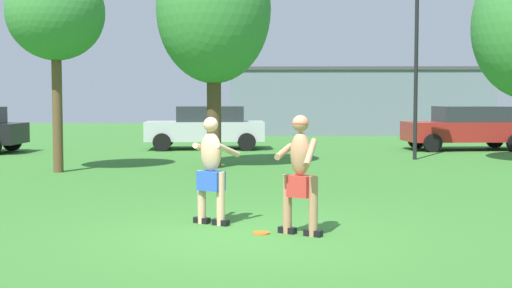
{
  "coord_description": "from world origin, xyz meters",
  "views": [
    {
      "loc": [
        0.39,
        -9.95,
        1.98
      ],
      "look_at": [
        0.05,
        1.48,
        1.2
      ],
      "focal_mm": 49.92,
      "sensor_mm": 36.0,
      "label": 1
    }
  ],
  "objects_px": {
    "car_red_mid_lot": "(467,127)",
    "car_silver_far_end": "(206,127)",
    "lamp_post": "(416,52)",
    "tree_left_field": "(56,14)",
    "player_with_cap": "(300,169)",
    "player_in_blue": "(211,168)",
    "tree_right_field": "(214,10)",
    "frisbee": "(261,233)"
  },
  "relations": [
    {
      "from": "car_red_mid_lot",
      "to": "car_silver_far_end",
      "type": "xyz_separation_m",
      "value": [
        -9.46,
        0.09,
        0.0
      ]
    },
    {
      "from": "lamp_post",
      "to": "tree_left_field",
      "type": "distance_m",
      "value": 10.65
    },
    {
      "from": "car_silver_far_end",
      "to": "lamp_post",
      "type": "height_order",
      "value": "lamp_post"
    },
    {
      "from": "lamp_post",
      "to": "tree_left_field",
      "type": "height_order",
      "value": "lamp_post"
    },
    {
      "from": "player_with_cap",
      "to": "player_in_blue",
      "type": "xyz_separation_m",
      "value": [
        -1.33,
        0.8,
        -0.07
      ]
    },
    {
      "from": "player_in_blue",
      "to": "car_red_mid_lot",
      "type": "distance_m",
      "value": 17.04
    },
    {
      "from": "tree_right_field",
      "to": "player_with_cap",
      "type": "bearing_deg",
      "value": -77.59
    },
    {
      "from": "car_silver_far_end",
      "to": "tree_right_field",
      "type": "distance_m",
      "value": 7.6
    },
    {
      "from": "player_with_cap",
      "to": "car_silver_far_end",
      "type": "distance_m",
      "value": 16.27
    },
    {
      "from": "frisbee",
      "to": "tree_right_field",
      "type": "xyz_separation_m",
      "value": [
        -1.49,
        9.23,
        4.25
      ]
    },
    {
      "from": "tree_left_field",
      "to": "tree_right_field",
      "type": "xyz_separation_m",
      "value": [
        3.92,
        1.22,
        0.21
      ]
    },
    {
      "from": "player_in_blue",
      "to": "frisbee",
      "type": "bearing_deg",
      "value": -43.24
    },
    {
      "from": "frisbee",
      "to": "car_silver_far_end",
      "type": "distance_m",
      "value": 16.14
    },
    {
      "from": "car_silver_far_end",
      "to": "tree_right_field",
      "type": "height_order",
      "value": "tree_right_field"
    },
    {
      "from": "lamp_post",
      "to": "tree_right_field",
      "type": "relative_size",
      "value": 0.84
    },
    {
      "from": "car_red_mid_lot",
      "to": "player_in_blue",
      "type": "bearing_deg",
      "value": -117.47
    },
    {
      "from": "player_with_cap",
      "to": "tree_left_field",
      "type": "relative_size",
      "value": 0.32
    },
    {
      "from": "frisbee",
      "to": "tree_right_field",
      "type": "distance_m",
      "value": 10.27
    },
    {
      "from": "player_in_blue",
      "to": "car_silver_far_end",
      "type": "xyz_separation_m",
      "value": [
        -1.6,
        15.21,
        -0.05
      ]
    },
    {
      "from": "frisbee",
      "to": "tree_right_field",
      "type": "relative_size",
      "value": 0.04
    },
    {
      "from": "player_with_cap",
      "to": "car_red_mid_lot",
      "type": "relative_size",
      "value": 0.38
    },
    {
      "from": "car_red_mid_lot",
      "to": "lamp_post",
      "type": "bearing_deg",
      "value": -123.52
    },
    {
      "from": "player_in_blue",
      "to": "car_red_mid_lot",
      "type": "height_order",
      "value": "player_in_blue"
    },
    {
      "from": "player_in_blue",
      "to": "lamp_post",
      "type": "height_order",
      "value": "lamp_post"
    },
    {
      "from": "lamp_post",
      "to": "tree_left_field",
      "type": "relative_size",
      "value": 1.0
    },
    {
      "from": "player_with_cap",
      "to": "lamp_post",
      "type": "relative_size",
      "value": 0.32
    },
    {
      "from": "car_red_mid_lot",
      "to": "lamp_post",
      "type": "distance_m",
      "value": 5.34
    },
    {
      "from": "tree_right_field",
      "to": "frisbee",
      "type": "bearing_deg",
      "value": -80.81
    },
    {
      "from": "player_in_blue",
      "to": "frisbee",
      "type": "height_order",
      "value": "player_in_blue"
    },
    {
      "from": "frisbee",
      "to": "lamp_post",
      "type": "bearing_deg",
      "value": 69.43
    },
    {
      "from": "player_with_cap",
      "to": "frisbee",
      "type": "distance_m",
      "value": 1.08
    },
    {
      "from": "car_red_mid_lot",
      "to": "tree_left_field",
      "type": "relative_size",
      "value": 0.84
    },
    {
      "from": "player_in_blue",
      "to": "tree_right_field",
      "type": "height_order",
      "value": "tree_right_field"
    },
    {
      "from": "player_in_blue",
      "to": "tree_left_field",
      "type": "relative_size",
      "value": 0.31
    },
    {
      "from": "car_silver_far_end",
      "to": "player_in_blue",
      "type": "bearing_deg",
      "value": -84.0
    },
    {
      "from": "player_with_cap",
      "to": "car_silver_far_end",
      "type": "xyz_separation_m",
      "value": [
        -2.93,
        16.0,
        -0.12
      ]
    },
    {
      "from": "player_in_blue",
      "to": "player_with_cap",
      "type": "bearing_deg",
      "value": -30.87
    },
    {
      "from": "player_in_blue",
      "to": "tree_right_field",
      "type": "xyz_separation_m",
      "value": [
        -0.71,
        8.49,
        3.39
      ]
    },
    {
      "from": "player_with_cap",
      "to": "tree_right_field",
      "type": "xyz_separation_m",
      "value": [
        -2.04,
        9.29,
        3.32
      ]
    },
    {
      "from": "player_in_blue",
      "to": "car_silver_far_end",
      "type": "height_order",
      "value": "player_in_blue"
    },
    {
      "from": "car_red_mid_lot",
      "to": "tree_right_field",
      "type": "distance_m",
      "value": 11.37
    },
    {
      "from": "player_in_blue",
      "to": "frisbee",
      "type": "xyz_separation_m",
      "value": [
        0.78,
        -0.73,
        -0.86
      ]
    }
  ]
}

